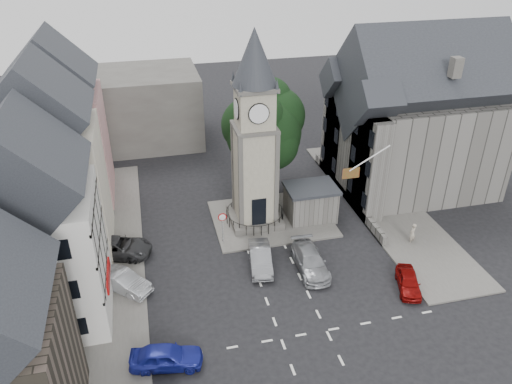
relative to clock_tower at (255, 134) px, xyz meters
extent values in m
plane|color=black|center=(0.00, -7.99, -8.12)|extent=(120.00, 120.00, 0.00)
cube|color=#595651|center=(-12.50, -1.99, -8.05)|extent=(6.00, 30.00, 0.14)
cube|color=#595651|center=(12.00, 0.01, -8.05)|extent=(6.00, 26.00, 0.14)
cube|color=#595651|center=(1.50, 0.01, -8.04)|extent=(10.00, 8.00, 0.16)
cube|color=silver|center=(0.00, -13.49, -8.12)|extent=(20.00, 8.00, 0.01)
cube|color=#4C4944|center=(0.00, 0.01, -7.77)|extent=(4.20, 4.20, 0.70)
torus|color=black|center=(0.00, 0.01, -7.04)|extent=(4.86, 4.86, 0.06)
cube|color=gray|center=(0.00, 0.01, -3.42)|extent=(3.00, 3.00, 8.00)
cube|color=black|center=(0.00, -1.44, -6.22)|extent=(1.20, 0.25, 2.40)
cube|color=#4C4944|center=(0.00, 0.01, 0.58)|extent=(3.30, 3.30, 0.25)
cube|color=gray|center=(0.00, 0.01, 2.18)|extent=(2.70, 2.70, 3.20)
cylinder|color=white|center=(0.00, -1.39, 2.18)|extent=(1.50, 0.12, 1.50)
cube|color=#4C4944|center=(0.00, 0.01, 3.78)|extent=(3.10, 3.10, 0.30)
cone|color=#212429|center=(0.00, 0.01, 6.03)|extent=(3.40, 3.40, 4.20)
cube|color=#575450|center=(4.80, -0.49, -6.72)|extent=(4.00, 3.00, 2.80)
cube|color=#212429|center=(4.80, -0.49, -5.17)|extent=(4.30, 3.30, 0.25)
cylinder|color=black|center=(2.00, 5.01, -5.92)|extent=(0.70, 0.70, 4.40)
cylinder|color=black|center=(-3.20, -2.49, -6.87)|extent=(0.10, 0.10, 2.50)
cone|color=#A50C0C|center=(-3.20, -2.59, -5.62)|extent=(0.70, 0.06, 0.70)
cone|color=white|center=(-3.20, -2.61, -5.62)|extent=(0.54, 0.04, 0.54)
cube|color=#CA8D8B|center=(-15.50, 8.01, -3.12)|extent=(7.50, 7.00, 10.00)
cube|color=#F3EACC|center=(-15.50, 0.01, -3.12)|extent=(7.50, 7.00, 10.00)
cube|color=silver|center=(-15.50, -7.99, -3.62)|extent=(7.50, 7.00, 9.00)
cube|color=#4C4944|center=(-12.00, 20.01, -4.12)|extent=(20.00, 10.00, 8.00)
cube|color=#575450|center=(16.00, 3.01, -3.62)|extent=(14.00, 10.00, 9.00)
cube|color=#575450|center=(9.80, -0.49, -3.62)|extent=(1.60, 4.40, 9.00)
cube|color=#575450|center=(9.80, 6.51, -3.62)|extent=(1.60, 4.40, 9.00)
cube|color=#575450|center=(9.20, 2.01, -7.67)|extent=(0.40, 16.00, 0.90)
cylinder|color=white|center=(8.00, -3.99, -1.12)|extent=(3.17, 0.10, 1.89)
plane|color=#B21414|center=(6.60, -3.99, -2.22)|extent=(1.40, 0.00, 1.40)
imported|color=navy|center=(-8.59, -13.97, -7.40)|extent=(4.44, 2.34, 1.44)
imported|color=gray|center=(-11.02, -6.41, -7.41)|extent=(4.21, 3.98, 1.42)
imported|color=#2B2C2E|center=(-11.42, -2.20, -7.38)|extent=(5.83, 3.99, 1.48)
imported|color=gray|center=(-1.00, -6.06, -7.39)|extent=(2.19, 4.61, 1.46)
imported|color=#97999E|center=(2.50, -7.30, -7.39)|extent=(2.21, 5.08, 1.45)
imported|color=#780706|center=(8.50, -10.99, -7.51)|extent=(2.51, 3.87, 1.23)
imported|color=#A39986|center=(11.50, -5.99, -7.21)|extent=(0.79, 0.71, 1.82)
camera|label=1|loc=(-8.27, -35.12, 15.17)|focal=35.00mm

